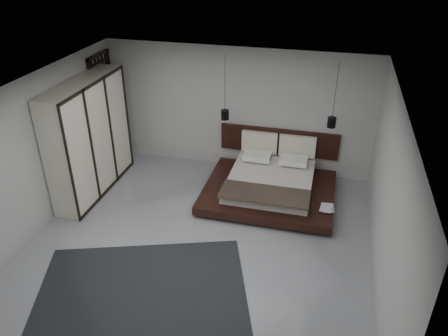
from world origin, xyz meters
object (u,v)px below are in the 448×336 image
(lattice_screen, at_px, (106,111))
(pendant_right, at_px, (332,122))
(wardrobe, at_px, (89,138))
(rug, at_px, (142,292))
(pendant_left, at_px, (225,114))
(bed, at_px, (270,183))

(lattice_screen, bearing_deg, pendant_right, -1.53)
(wardrobe, height_order, rug, wardrobe)
(pendant_left, bearing_deg, pendant_right, 0.00)
(bed, distance_m, pendant_left, 1.72)
(bed, xyz_separation_m, pendant_left, (-1.09, 0.40, 1.27))
(bed, xyz_separation_m, rug, (-1.47, -3.32, -0.27))
(lattice_screen, distance_m, bed, 4.09)
(bed, height_order, pendant_left, pendant_left)
(lattice_screen, relative_size, rug, 0.81)
(pendant_right, distance_m, rug, 4.78)
(pendant_right, relative_size, rug, 0.41)
(bed, height_order, rug, bed)
(lattice_screen, height_order, wardrobe, lattice_screen)
(lattice_screen, relative_size, pendant_right, 1.99)
(pendant_left, xyz_separation_m, wardrobe, (-2.59, -1.07, -0.35))
(lattice_screen, distance_m, pendant_right, 5.02)
(wardrobe, bearing_deg, pendant_left, 22.48)
(pendant_left, relative_size, rug, 0.43)
(pendant_right, xyz_separation_m, wardrobe, (-4.76, -1.07, -0.41))
(rug, bearing_deg, bed, 66.15)
(lattice_screen, xyz_separation_m, pendant_left, (2.84, -0.13, 0.24))
(lattice_screen, xyz_separation_m, pendant_right, (5.01, -0.13, 0.30))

